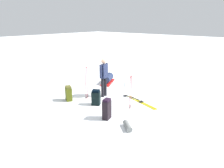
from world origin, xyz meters
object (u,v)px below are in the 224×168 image
(ski_pair_near, at_px, (141,102))
(backpack_small_spare, at_px, (107,109))
(ski_pair_far, at_px, (125,96))
(skier_standing, at_px, (104,76))
(ski_poles_planted_far, at_px, (86,81))
(ski_poles_planted_near, at_px, (131,91))
(sleeping_mat_rolled, at_px, (128,126))
(gear_sled, at_px, (108,79))
(thermos_bottle, at_px, (125,86))
(backpack_bright, at_px, (96,98))
(backpack_large_dark, at_px, (69,93))

(ski_pair_near, height_order, backpack_small_spare, backpack_small_spare)
(ski_pair_far, bearing_deg, skier_standing, -51.98)
(skier_standing, height_order, backpack_small_spare, skier_standing)
(ski_poles_planted_far, bearing_deg, ski_poles_planted_near, 100.28)
(ski_pair_near, bearing_deg, ski_pair_far, -99.65)
(ski_poles_planted_near, bearing_deg, sleeping_mat_rolled, 33.22)
(gear_sled, distance_m, thermos_bottle, 1.22)
(skier_standing, relative_size, sleeping_mat_rolled, 3.09)
(ski_pair_near, relative_size, backpack_small_spare, 2.42)
(ski_poles_planted_near, relative_size, thermos_bottle, 4.96)
(backpack_bright, relative_size, thermos_bottle, 2.39)
(ski_pair_near, relative_size, backpack_large_dark, 2.79)
(ski_pair_near, bearing_deg, gear_sled, -112.42)
(ski_pair_near, height_order, thermos_bottle, thermos_bottle)
(backpack_large_dark, relative_size, backpack_bright, 1.01)
(backpack_large_dark, distance_m, gear_sled, 3.04)
(skier_standing, relative_size, thermos_bottle, 6.54)
(ski_pair_near, relative_size, ski_pair_far, 1.02)
(ski_poles_planted_far, xyz_separation_m, gear_sled, (-2.36, -0.88, -0.55))
(ski_poles_planted_near, xyz_separation_m, thermos_bottle, (-1.89, -1.72, -0.59))
(gear_sled, height_order, thermos_bottle, gear_sled)
(ski_poles_planted_near, distance_m, sleeping_mat_rolled, 1.76)
(ski_pair_far, distance_m, backpack_large_dark, 2.50)
(ski_poles_planted_near, xyz_separation_m, sleeping_mat_rolled, (1.38, 0.90, -0.63))
(backpack_large_dark, height_order, backpack_bright, backpack_large_dark)
(ski_poles_planted_far, height_order, thermos_bottle, ski_poles_planted_far)
(backpack_large_dark, bearing_deg, ski_pair_far, 142.05)
(backpack_bright, relative_size, ski_poles_planted_near, 0.48)
(backpack_large_dark, relative_size, sleeping_mat_rolled, 1.15)
(gear_sled, bearing_deg, ski_pair_near, 67.58)
(backpack_small_spare, bearing_deg, backpack_large_dark, -96.03)
(backpack_small_spare, xyz_separation_m, sleeping_mat_rolled, (0.10, 0.97, -0.27))
(skier_standing, bearing_deg, sleeping_mat_rolled, 56.51)
(backpack_small_spare, relative_size, gear_sled, 0.53)
(ski_pair_near, bearing_deg, backpack_large_dark, -53.95)
(backpack_large_dark, distance_m, thermos_bottle, 3.02)
(skier_standing, relative_size, backpack_small_spare, 2.34)
(ski_pair_far, height_order, sleeping_mat_rolled, sleeping_mat_rolled)
(backpack_bright, bearing_deg, backpack_small_spare, 60.61)
(skier_standing, xyz_separation_m, sleeping_mat_rolled, (1.72, 2.60, -0.86))
(ski_pair_near, distance_m, ski_poles_planted_far, 2.47)
(backpack_bright, distance_m, sleeping_mat_rolled, 2.30)
(ski_poles_planted_far, relative_size, sleeping_mat_rolled, 2.55)
(backpack_bright, bearing_deg, thermos_bottle, -169.47)
(ski_pair_far, bearing_deg, ski_poles_planted_near, 45.26)
(ski_poles_planted_near, height_order, gear_sled, ski_poles_planted_near)
(skier_standing, relative_size, backpack_bright, 2.73)
(skier_standing, xyz_separation_m, backpack_small_spare, (1.62, 1.63, -0.60))
(ski_pair_far, distance_m, ski_poles_planted_far, 1.88)
(ski_pair_far, xyz_separation_m, gear_sled, (-1.05, -1.99, 0.21))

